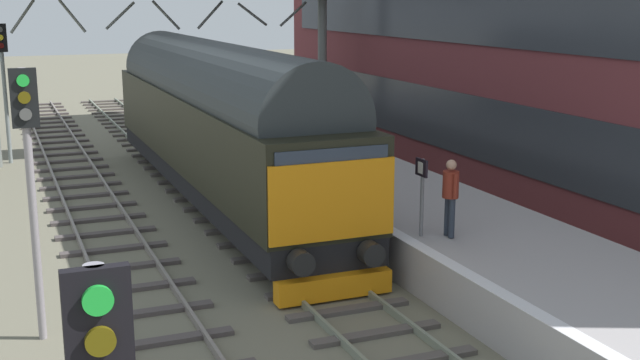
{
  "coord_description": "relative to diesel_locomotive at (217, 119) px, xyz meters",
  "views": [
    {
      "loc": [
        -6.05,
        -18.29,
        5.93
      ],
      "look_at": [
        0.2,
        -2.98,
        2.19
      ],
      "focal_mm": 45.69,
      "sensor_mm": 36.0,
      "label": 1
    }
  ],
  "objects": [
    {
      "name": "platform_number_sign",
      "position": [
        2.12,
        -8.28,
        -0.36
      ],
      "size": [
        0.1,
        0.44,
        1.64
      ],
      "color": "slate",
      "rests_on": "station_platform"
    },
    {
      "name": "track_main",
      "position": [
        -0.0,
        -4.41,
        -2.42
      ],
      "size": [
        2.5,
        60.0,
        0.15
      ],
      "color": "gray",
      "rests_on": "ground"
    },
    {
      "name": "track_adjacent_west",
      "position": [
        -3.59,
        -4.41,
        -2.42
      ],
      "size": [
        2.5,
        60.0,
        0.15
      ],
      "color": "slate",
      "rests_on": "ground"
    },
    {
      "name": "signal_post_mid",
      "position": [
        -5.52,
        -8.4,
        0.58
      ],
      "size": [
        0.44,
        0.22,
        4.78
      ],
      "color": "gray",
      "rests_on": "ground"
    },
    {
      "name": "signal_post_far",
      "position": [
        -5.52,
        8.39,
        0.7
      ],
      "size": [
        0.44,
        0.22,
        4.99
      ],
      "color": "gray",
      "rests_on": "ground"
    },
    {
      "name": "diesel_locomotive",
      "position": [
        0.0,
        0.0,
        0.0
      ],
      "size": [
        2.74,
        17.48,
        4.68
      ],
      "color": "black",
      "rests_on": "ground"
    },
    {
      "name": "overhead_footbridge",
      "position": [
        0.26,
        7.81,
        3.28
      ],
      "size": [
        12.88,
        2.0,
        6.34
      ],
      "color": "slate",
      "rests_on": "ground"
    },
    {
      "name": "ground_plane",
      "position": [
        -0.0,
        -4.41,
        -2.48
      ],
      "size": [
        140.0,
        140.0,
        0.0
      ],
      "primitive_type": "plane",
      "color": "#696553",
      "rests_on": "ground"
    },
    {
      "name": "waiting_passenger",
      "position": [
        2.64,
        -8.55,
        -0.49
      ],
      "size": [
        0.36,
        0.51,
        1.64
      ],
      "rotation": [
        0.0,
        0.0,
        1.5
      ],
      "color": "#29313D",
      "rests_on": "station_platform"
    },
    {
      "name": "station_platform",
      "position": [
        3.6,
        -4.41,
        -1.98
      ],
      "size": [
        4.0,
        44.0,
        1.01
      ],
      "color": "#A09C9C",
      "rests_on": "ground"
    }
  ]
}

